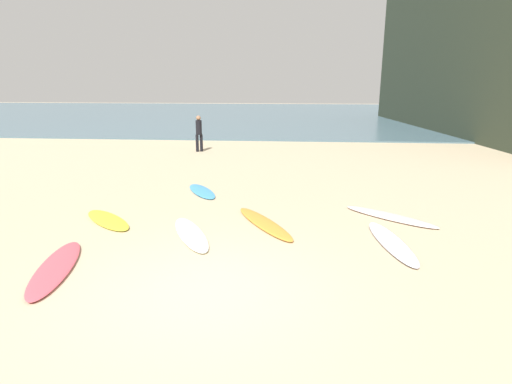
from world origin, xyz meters
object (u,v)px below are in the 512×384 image
at_px(surfboard_0, 191,234).
at_px(beachgoer_near, 199,132).
at_px(surfboard_3, 108,220).
at_px(surfboard_4, 390,216).
at_px(surfboard_1, 264,223).
at_px(surfboard_5, 391,242).
at_px(surfboard_2, 202,191).
at_px(surfboard_6, 56,268).

xyz_separation_m(surfboard_0, beachgoer_near, (-2.26, 11.02, 0.91)).
height_order(surfboard_0, surfboard_3, surfboard_0).
height_order(surfboard_4, beachgoer_near, beachgoer_near).
relative_size(surfboard_1, surfboard_5, 1.05).
height_order(surfboard_0, surfboard_2, surfboard_0).
distance_m(surfboard_0, surfboard_5, 4.21).
height_order(surfboard_2, surfboard_3, surfboard_3).
bearing_deg(surfboard_2, surfboard_1, -81.85).
distance_m(surfboard_2, beachgoer_near, 7.69).
bearing_deg(surfboard_5, surfboard_0, 170.51).
distance_m(surfboard_1, beachgoer_near, 10.90).
distance_m(surfboard_3, surfboard_4, 6.80).
relative_size(surfboard_0, surfboard_1, 0.88).
xyz_separation_m(surfboard_2, surfboard_4, (5.08, -2.01, 0.01)).
relative_size(surfboard_6, beachgoer_near, 1.43).
height_order(surfboard_0, surfboard_5, surfboard_5).
relative_size(surfboard_2, surfboard_4, 0.80).
relative_size(surfboard_2, surfboard_6, 0.79).
height_order(surfboard_5, beachgoer_near, beachgoer_near).
bearing_deg(surfboard_5, surfboard_3, 164.50).
distance_m(surfboard_4, beachgoer_near, 11.68).
relative_size(surfboard_1, surfboard_2, 1.36).
distance_m(surfboard_0, surfboard_6, 2.72).
xyz_separation_m(surfboard_3, surfboard_5, (6.40, -0.88, 0.01)).
height_order(surfboard_0, surfboard_6, surfboard_6).
height_order(surfboard_0, surfboard_1, surfboard_0).
bearing_deg(surfboard_5, beachgoer_near, 112.43).
relative_size(surfboard_0, surfboard_5, 0.92).
distance_m(surfboard_0, surfboard_2, 3.62).
distance_m(surfboard_6, beachgoer_near, 12.92).
bearing_deg(beachgoer_near, surfboard_6, -113.58).
bearing_deg(surfboard_5, surfboard_2, 134.23).
height_order(surfboard_3, surfboard_5, surfboard_5).
relative_size(surfboard_0, surfboard_6, 0.94).
height_order(surfboard_1, surfboard_2, surfboard_1).
xyz_separation_m(surfboard_0, surfboard_2, (-0.53, 3.58, -0.00)).
bearing_deg(beachgoer_near, surfboard_0, -103.26).
bearing_deg(beachgoer_near, surfboard_4, -79.08).
xyz_separation_m(surfboard_5, beachgoer_near, (-6.47, 11.15, 0.90)).
height_order(surfboard_4, surfboard_5, surfboard_5).
relative_size(surfboard_5, beachgoer_near, 1.46).
relative_size(surfboard_3, surfboard_5, 0.80).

